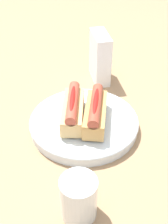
{
  "coord_description": "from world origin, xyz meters",
  "views": [
    {
      "loc": [
        0.54,
        -0.03,
        0.49
      ],
      "look_at": [
        -0.01,
        0.01,
        0.05
      ],
      "focal_mm": 46.24,
      "sensor_mm": 36.0,
      "label": 1
    }
  ],
  "objects": [
    {
      "name": "napkin_box",
      "position": [
        -0.24,
        0.08,
        0.07
      ],
      "size": [
        0.11,
        0.06,
        0.15
      ],
      "primitive_type": "cube",
      "rotation": [
        0.0,
        0.0,
        0.11
      ],
      "color": "white",
      "rests_on": "ground_plane"
    },
    {
      "name": "hotdog_front",
      "position": [
        -0.02,
        -0.01,
        0.06
      ],
      "size": [
        0.15,
        0.07,
        0.06
      ],
      "color": "#DBB270",
      "rests_on": "serving_bowl"
    },
    {
      "name": "serving_bowl",
      "position": [
        -0.01,
        0.01,
        0.02
      ],
      "size": [
        0.27,
        0.27,
        0.03
      ],
      "color": "silver",
      "rests_on": "ground_plane"
    },
    {
      "name": "ground_plane",
      "position": [
        0.0,
        0.0,
        0.0
      ],
      "size": [
        2.4,
        2.4,
        0.0
      ],
      "primitive_type": "plane",
      "color": "#9E7A56"
    },
    {
      "name": "water_glass",
      "position": [
        0.23,
        -0.01,
        0.04
      ],
      "size": [
        0.07,
        0.07,
        0.09
      ],
      "color": "white",
      "rests_on": "ground_plane"
    },
    {
      "name": "hotdog_back",
      "position": [
        -0.0,
        0.04,
        0.06
      ],
      "size": [
        0.16,
        0.08,
        0.06
      ],
      "color": "tan",
      "rests_on": "serving_bowl"
    }
  ]
}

